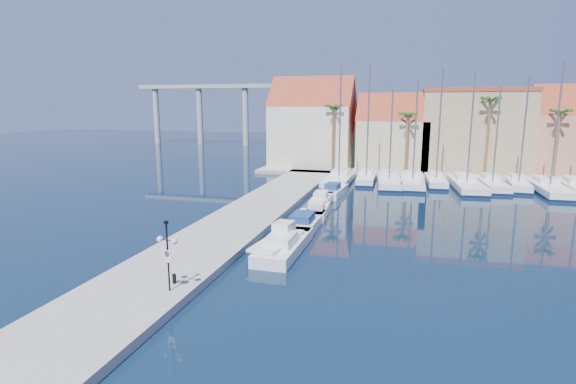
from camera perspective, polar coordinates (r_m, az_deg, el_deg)
name	(u,v)px	position (r m, az deg, el deg)	size (l,w,h in m)	color
ground	(310,305)	(23.22, 2.79, -14.17)	(260.00, 260.00, 0.00)	black
quay_west	(240,221)	(37.83, -6.15, -3.73)	(6.00, 77.00, 0.50)	gray
shore_north	(448,171)	(69.42, 19.67, 2.50)	(54.00, 16.00, 0.50)	gray
lamp_post	(167,245)	(23.52, -15.09, -6.54)	(1.25, 0.51, 3.71)	black
bollard	(174,279)	(25.10, -14.24, -10.63)	(0.21, 0.21, 0.52)	black
fishing_boat	(278,244)	(30.48, -1.24, -6.59)	(2.54, 5.70, 1.93)	navy
motorboat_west_0	(284,245)	(30.63, -0.54, -6.76)	(2.46, 7.51, 1.40)	white
motorboat_west_1	(304,222)	(36.32, 2.06, -3.88)	(2.29, 7.12, 1.40)	white
motorboat_west_2	(318,211)	(40.28, 3.77, -2.39)	(2.06, 5.47, 1.40)	white
motorboat_west_3	(322,199)	(45.09, 4.29, -0.93)	(1.89, 5.49, 1.40)	white
motorboat_west_4	(334,191)	(49.72, 5.82, 0.18)	(2.38, 6.29, 1.40)	white
sailboat_0	(340,179)	(57.21, 6.57, 1.69)	(3.08, 11.42, 14.41)	white
sailboat_1	(366,177)	(58.18, 9.93, 1.84)	(2.34, 8.13, 14.61)	white
sailboat_2	(389,181)	(56.90, 12.68, 1.42)	(3.56, 10.48, 11.56)	white
sailboat_3	(413,181)	(57.34, 15.53, 1.37)	(2.87, 10.48, 12.77)	white
sailboat_4	(436,180)	(58.40, 18.23, 1.46)	(2.62, 8.37, 14.08)	white
sailboat_5	(465,184)	(57.34, 21.61, 0.98)	(3.97, 11.77, 13.31)	white
sailboat_6	(491,184)	(58.42, 24.39, 0.96)	(3.14, 9.43, 11.83)	white
sailboat_7	(518,184)	(59.53, 27.18, 0.93)	(2.81, 8.29, 12.90)	white
sailboat_8	(548,187)	(58.88, 30.12, 0.51)	(3.32, 11.54, 14.33)	white
building_0	(313,126)	(69.13, 3.17, 8.33)	(12.30, 9.00, 13.50)	beige
building_1	(393,136)	(67.72, 13.21, 6.95)	(10.30, 8.00, 11.00)	tan
building_2	(473,130)	(69.14, 22.49, 7.28)	(14.20, 10.20, 11.50)	tan
building_3	(571,135)	(70.69, 32.30, 6.15)	(10.30, 8.00, 12.00)	tan
palm_0	(334,110)	(63.39, 5.82, 10.34)	(2.60, 2.60, 10.15)	brown
palm_1	(408,117)	(62.54, 15.00, 9.15)	(2.60, 2.60, 9.15)	brown
palm_2	(490,103)	(63.24, 24.32, 10.28)	(2.60, 2.60, 11.15)	brown
palm_3	(560,115)	(64.95, 31.27, 8.40)	(2.60, 2.60, 9.65)	brown
viaduct	(226,102)	(111.37, -7.94, 11.23)	(48.00, 2.20, 14.45)	#9E9E99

